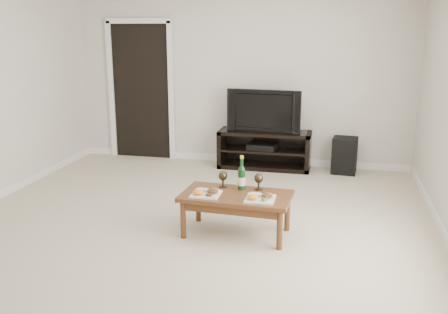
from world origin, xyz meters
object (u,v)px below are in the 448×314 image
subwoofer (344,155)px  media_console (264,150)px  television (265,110)px  coffee_table (236,214)px

subwoofer → media_console: bearing=-174.4°
media_console → subwoofer: media_console is taller
media_console → subwoofer: (1.14, 0.01, -0.02)m
television → media_console: bearing=0.0°
television → subwoofer: television is taller
media_console → television: (0.00, 0.00, 0.58)m
media_console → coffee_table: size_ratio=1.24×
television → subwoofer: (1.14, 0.01, -0.60)m
subwoofer → coffee_table: bearing=-108.0°
media_console → television: television is taller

